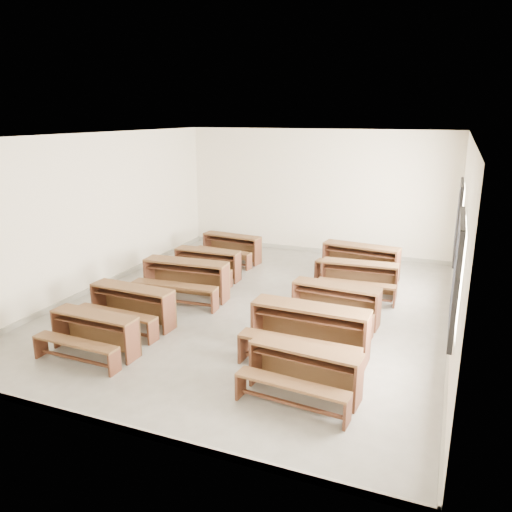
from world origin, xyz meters
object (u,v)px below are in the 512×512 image
at_px(desk_set_6, 309,328).
at_px(desk_set_7, 335,301).
at_px(desk_set_3, 207,262).
at_px(desk_set_4, 231,246).
at_px(desk_set_0, 93,331).
at_px(desk_set_2, 185,277).
at_px(desk_set_1, 131,303).
at_px(desk_set_8, 359,276).
at_px(desk_set_9, 360,259).
at_px(desk_set_5, 304,368).

bearing_deg(desk_set_6, desk_set_7, 88.30).
height_order(desk_set_3, desk_set_4, desk_set_4).
xyz_separation_m(desk_set_0, desk_set_2, (0.11, 2.63, 0.07)).
xyz_separation_m(desk_set_6, desk_set_7, (0.08, 1.41, -0.06)).
relative_size(desk_set_0, desk_set_3, 0.97).
bearing_deg(desk_set_6, desk_set_0, -158.74).
bearing_deg(desk_set_1, desk_set_8, 44.04).
height_order(desk_set_0, desk_set_9, desk_set_9).
height_order(desk_set_4, desk_set_5, desk_set_4).
bearing_deg(desk_set_0, desk_set_9, 60.72).
bearing_deg(desk_set_2, desk_set_5, -42.23).
bearing_deg(desk_set_7, desk_set_6, -88.94).
height_order(desk_set_3, desk_set_9, desk_set_9).
relative_size(desk_set_3, desk_set_7, 0.94).
relative_size(desk_set_4, desk_set_6, 0.87).
xyz_separation_m(desk_set_0, desk_set_4, (-0.12, 5.33, 0.02)).
bearing_deg(desk_set_3, desk_set_7, -23.75).
height_order(desk_set_2, desk_set_9, desk_set_2).
relative_size(desk_set_0, desk_set_6, 0.80).
height_order(desk_set_4, desk_set_7, desk_set_7).
relative_size(desk_set_0, desk_set_1, 0.92).
bearing_deg(desk_set_3, desk_set_2, -83.83).
bearing_deg(desk_set_4, desk_set_8, -13.99).
bearing_deg(desk_set_0, desk_set_2, 89.28).
height_order(desk_set_1, desk_set_7, desk_set_1).
bearing_deg(desk_set_2, desk_set_7, -5.38).
bearing_deg(desk_set_6, desk_set_2, 154.33).
relative_size(desk_set_3, desk_set_9, 0.84).
height_order(desk_set_8, desk_set_9, desk_set_9).
xyz_separation_m(desk_set_0, desk_set_6, (3.08, 1.11, 0.09)).
distance_m(desk_set_2, desk_set_5, 4.12).
relative_size(desk_set_1, desk_set_8, 1.01).
relative_size(desk_set_0, desk_set_5, 0.94).
bearing_deg(desk_set_5, desk_set_1, 167.69).
bearing_deg(desk_set_4, desk_set_0, -82.59).
bearing_deg(desk_set_8, desk_set_2, -158.26).
xyz_separation_m(desk_set_3, desk_set_9, (3.15, 1.30, 0.05)).
height_order(desk_set_0, desk_set_5, desk_set_5).
distance_m(desk_set_0, desk_set_6, 3.27).
xyz_separation_m(desk_set_4, desk_set_6, (3.20, -4.22, 0.07)).
height_order(desk_set_1, desk_set_9, desk_set_9).
bearing_deg(desk_set_0, desk_set_3, 92.32).
distance_m(desk_set_4, desk_set_9, 3.23).
bearing_deg(desk_set_6, desk_set_1, -178.61).
bearing_deg(desk_set_5, desk_set_3, 136.32).
bearing_deg(desk_set_9, desk_set_3, -150.64).
height_order(desk_set_3, desk_set_5, desk_set_3).
bearing_deg(desk_set_0, desk_set_7, 40.34).
bearing_deg(desk_set_4, desk_set_5, -50.87).
distance_m(desk_set_1, desk_set_2, 1.53).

